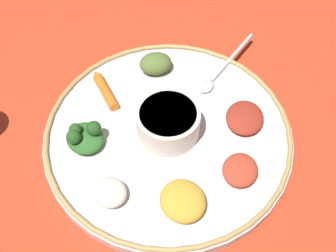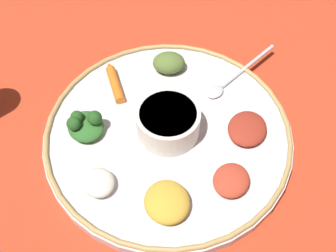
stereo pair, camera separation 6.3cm
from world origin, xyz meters
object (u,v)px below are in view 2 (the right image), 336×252
(spoon, at_px, (232,79))
(greens_pile, at_px, (85,125))
(center_bowl, at_px, (168,122))
(carrot_near_spoon, at_px, (114,82))

(spoon, bearing_deg, greens_pile, -136.13)
(center_bowl, distance_m, carrot_near_spoon, 0.14)
(center_bowl, height_order, carrot_near_spoon, center_bowl)
(spoon, xyz_separation_m, carrot_near_spoon, (-0.19, -0.08, 0.00))
(spoon, bearing_deg, carrot_near_spoon, -157.10)
(spoon, bearing_deg, center_bowl, -115.80)
(center_bowl, height_order, greens_pile, center_bowl)
(spoon, distance_m, carrot_near_spoon, 0.21)
(greens_pile, relative_size, carrot_near_spoon, 1.01)
(greens_pile, bearing_deg, center_bowl, 19.16)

